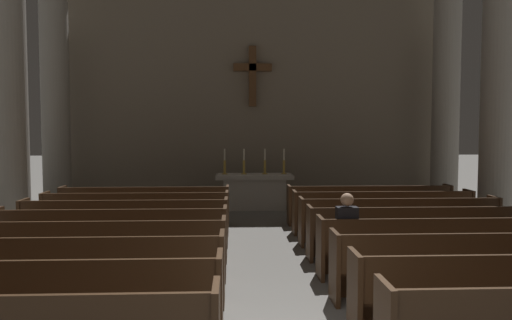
% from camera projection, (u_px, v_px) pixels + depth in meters
% --- Properties ---
extents(pew_left_row_2, '(3.94, 0.50, 0.95)m').
position_uv_depth(pew_left_row_2, '(37.00, 299.00, 5.19)').
color(pew_left_row_2, '#422B19').
rests_on(pew_left_row_2, ground).
extents(pew_left_row_3, '(3.94, 0.50, 0.95)m').
position_uv_depth(pew_left_row_3, '(70.00, 271.00, 6.26)').
color(pew_left_row_3, '#422B19').
rests_on(pew_left_row_3, ground).
extents(pew_left_row_4, '(3.94, 0.50, 0.95)m').
position_uv_depth(pew_left_row_4, '(94.00, 250.00, 7.32)').
color(pew_left_row_4, '#422B19').
rests_on(pew_left_row_4, ground).
extents(pew_left_row_5, '(3.94, 0.50, 0.95)m').
position_uv_depth(pew_left_row_5, '(112.00, 235.00, 8.39)').
color(pew_left_row_5, '#422B19').
rests_on(pew_left_row_5, ground).
extents(pew_left_row_6, '(3.94, 0.50, 0.95)m').
position_uv_depth(pew_left_row_6, '(126.00, 223.00, 9.45)').
color(pew_left_row_6, '#422B19').
rests_on(pew_left_row_6, ground).
extents(pew_left_row_7, '(3.94, 0.50, 0.95)m').
position_uv_depth(pew_left_row_7, '(137.00, 214.00, 10.52)').
color(pew_left_row_7, '#422B19').
rests_on(pew_left_row_7, ground).
extents(pew_left_row_8, '(3.94, 0.50, 0.95)m').
position_uv_depth(pew_left_row_8, '(146.00, 206.00, 11.58)').
color(pew_left_row_8, '#422B19').
rests_on(pew_left_row_8, ground).
extents(pew_right_row_3, '(3.94, 0.50, 0.95)m').
position_uv_depth(pew_right_row_3, '(480.00, 265.00, 6.49)').
color(pew_right_row_3, '#422B19').
rests_on(pew_right_row_3, ground).
extents(pew_right_row_4, '(3.94, 0.50, 0.95)m').
position_uv_depth(pew_right_row_4, '(445.00, 246.00, 7.56)').
color(pew_right_row_4, '#422B19').
rests_on(pew_right_row_4, ground).
extents(pew_right_row_5, '(3.94, 0.50, 0.95)m').
position_uv_depth(pew_right_row_5, '(419.00, 232.00, 8.62)').
color(pew_right_row_5, '#422B19').
rests_on(pew_right_row_5, ground).
extents(pew_right_row_6, '(3.94, 0.50, 0.95)m').
position_uv_depth(pew_right_row_6, '(399.00, 221.00, 9.69)').
color(pew_right_row_6, '#422B19').
rests_on(pew_right_row_6, ground).
extents(pew_right_row_7, '(3.94, 0.50, 0.95)m').
position_uv_depth(pew_right_row_7, '(382.00, 212.00, 10.75)').
color(pew_right_row_7, '#422B19').
rests_on(pew_right_row_7, ground).
extents(pew_right_row_8, '(3.94, 0.50, 0.95)m').
position_uv_depth(pew_right_row_8, '(369.00, 204.00, 11.82)').
color(pew_right_row_8, '#422B19').
rests_on(pew_right_row_8, ground).
extents(column_left_third, '(1.17, 1.17, 6.71)m').
position_uv_depth(column_left_third, '(9.00, 86.00, 10.97)').
color(column_left_third, '#9E998E').
rests_on(column_left_third, ground).
extents(column_right_third, '(1.17, 1.17, 6.71)m').
position_uv_depth(column_right_third, '(498.00, 88.00, 11.48)').
color(column_right_third, '#9E998E').
rests_on(column_right_third, ground).
extents(column_left_fourth, '(1.17, 1.17, 6.71)m').
position_uv_depth(column_left_fourth, '(55.00, 95.00, 13.82)').
color(column_left_fourth, '#9E998E').
rests_on(column_left_fourth, ground).
extents(column_right_fourth, '(1.17, 1.17, 6.71)m').
position_uv_depth(column_right_fourth, '(446.00, 96.00, 14.32)').
color(column_right_fourth, '#9E998E').
rests_on(column_right_fourth, ground).
extents(altar, '(2.20, 0.90, 1.01)m').
position_uv_depth(altar, '(254.00, 191.00, 14.05)').
color(altar, '#BCB7AD').
rests_on(altar, ground).
extents(candlestick_outer_left, '(0.16, 0.16, 0.73)m').
position_uv_depth(candlestick_outer_left, '(225.00, 166.00, 13.97)').
color(candlestick_outer_left, '#B79338').
rests_on(candlestick_outer_left, altar).
extents(candlestick_inner_left, '(0.16, 0.16, 0.73)m').
position_uv_depth(candlestick_inner_left, '(244.00, 166.00, 13.99)').
color(candlestick_inner_left, '#B79338').
rests_on(candlestick_inner_left, altar).
extents(candlestick_inner_right, '(0.16, 0.16, 0.73)m').
position_uv_depth(candlestick_inner_right, '(265.00, 166.00, 14.02)').
color(candlestick_inner_right, '#B79338').
rests_on(candlestick_inner_right, altar).
extents(candlestick_outer_right, '(0.16, 0.16, 0.73)m').
position_uv_depth(candlestick_outer_right, '(284.00, 166.00, 14.05)').
color(candlestick_outer_right, '#B79338').
rests_on(candlestick_outer_right, altar).
extents(apse_with_cross, '(12.49, 0.47, 7.15)m').
position_uv_depth(apse_with_cross, '(252.00, 89.00, 15.47)').
color(apse_with_cross, gray).
rests_on(apse_with_cross, ground).
extents(lone_worshipper, '(0.32, 0.43, 1.32)m').
position_uv_depth(lone_worshipper, '(346.00, 233.00, 7.52)').
color(lone_worshipper, '#26262B').
rests_on(lone_worshipper, ground).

